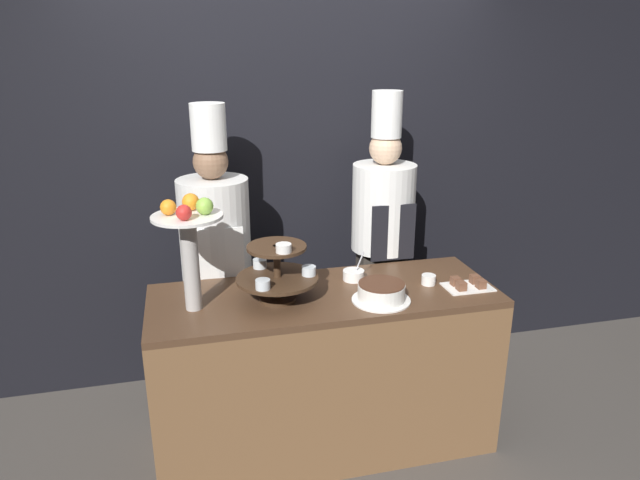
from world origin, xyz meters
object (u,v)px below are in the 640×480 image
at_px(cake_square_tray, 468,284).
at_px(serving_bowl_far, 354,275).
at_px(tiered_stand, 277,271).
at_px(fruit_pedestal, 189,236).
at_px(chef_center_left, 382,235).
at_px(cake_round, 381,292).
at_px(cup_white, 429,280).
at_px(chef_left, 216,253).

bearing_deg(cake_square_tray, serving_bowl_far, 156.05).
bearing_deg(tiered_stand, fruit_pedestal, 179.30).
bearing_deg(chef_center_left, fruit_pedestal, -154.62).
bearing_deg(serving_bowl_far, cake_round, -79.57).
bearing_deg(cup_white, chef_left, 153.04).
xyz_separation_m(cake_round, cake_square_tray, (0.49, 0.05, -0.03)).
bearing_deg(tiered_stand, cake_round, -14.85).
height_order(cake_round, cup_white, cake_round).
bearing_deg(cake_square_tray, chef_center_left, 111.39).
distance_m(fruit_pedestal, chef_left, 0.63).
xyz_separation_m(cup_white, chef_center_left, (-0.07, 0.54, 0.08)).
height_order(tiered_stand, fruit_pedestal, fruit_pedestal).
bearing_deg(fruit_pedestal, cake_round, -8.59).
height_order(fruit_pedestal, chef_center_left, chef_center_left).
relative_size(tiered_stand, chef_center_left, 0.22).
xyz_separation_m(cake_round, chef_left, (-0.75, 0.67, 0.03)).
distance_m(fruit_pedestal, serving_bowl_far, 0.92).
bearing_deg(chef_left, cake_round, -42.01).
xyz_separation_m(chef_left, chef_center_left, (0.99, 0.00, 0.03)).
distance_m(cup_white, chef_left, 1.19).
bearing_deg(serving_bowl_far, chef_center_left, 52.35).
bearing_deg(cake_square_tray, cup_white, 153.67).
distance_m(cake_round, cup_white, 0.34).
height_order(tiered_stand, cake_square_tray, tiered_stand).
relative_size(cup_white, chef_left, 0.04).
xyz_separation_m(cake_round, serving_bowl_far, (-0.05, 0.29, -0.02)).
bearing_deg(cup_white, tiered_stand, -179.59).
bearing_deg(cake_round, cake_square_tray, 5.37).
distance_m(cup_white, chef_center_left, 0.55).
relative_size(tiered_stand, chef_left, 0.22).
xyz_separation_m(tiered_stand, cake_round, (0.49, -0.13, -0.11)).
distance_m(tiered_stand, fruit_pedestal, 0.45).
relative_size(fruit_pedestal, cup_white, 7.35).
distance_m(cake_square_tray, chef_center_left, 0.68).
xyz_separation_m(cake_square_tray, chef_center_left, (-0.25, 0.63, 0.09)).
distance_m(fruit_pedestal, cake_round, 0.96).
distance_m(fruit_pedestal, cake_square_tray, 1.43).
bearing_deg(cake_round, chef_center_left, 70.02).
bearing_deg(cup_white, fruit_pedestal, -179.96).
height_order(serving_bowl_far, chef_left, chef_left).
height_order(fruit_pedestal, serving_bowl_far, fruit_pedestal).
bearing_deg(tiered_stand, chef_center_left, 36.55).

